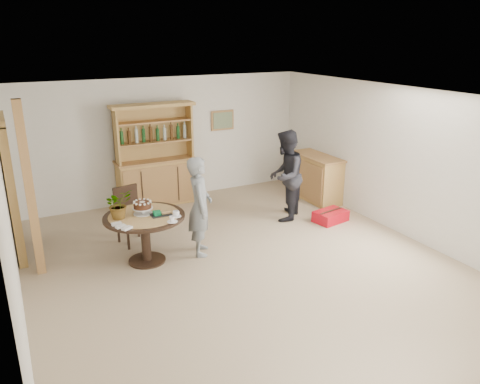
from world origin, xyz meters
name	(u,v)px	position (x,y,z in m)	size (l,w,h in m)	color
ground	(244,267)	(0.00, 0.00, 0.00)	(7.00, 7.00, 0.00)	tan
room_shell	(244,153)	(0.00, 0.01, 1.74)	(6.04, 7.04, 2.52)	white
doorway	(10,187)	(-2.93, 2.00, 1.11)	(0.13, 1.10, 2.18)	black
pine_post	(30,191)	(-2.70, 1.20, 1.25)	(0.12, 0.12, 2.50)	#AB7448
hutch	(156,171)	(-0.30, 3.24, 0.69)	(1.62, 0.54, 2.04)	tan
sideboard	(316,177)	(2.74, 2.00, 0.47)	(0.54, 1.26, 0.94)	tan
dining_table	(145,225)	(-1.23, 0.84, 0.60)	(1.20, 1.20, 0.76)	black
dining_chair	(130,211)	(-1.25, 1.66, 0.54)	(0.50, 0.50, 0.95)	black
birthday_cake	(143,206)	(-1.23, 0.89, 0.88)	(0.30, 0.30, 0.20)	white
flower_vase	(118,204)	(-1.58, 0.89, 0.97)	(0.38, 0.33, 0.42)	#3F7233
gift_tray	(161,213)	(-1.02, 0.71, 0.79)	(0.30, 0.20, 0.08)	black
coffee_cup_a	(176,214)	(-0.83, 0.56, 0.80)	(0.15, 0.15, 0.09)	white
coffee_cup_b	(172,220)	(-0.95, 0.39, 0.79)	(0.15, 0.15, 0.08)	white
napkins	(121,226)	(-1.64, 0.52, 0.77)	(0.24, 0.33, 0.03)	white
teen_boy	(200,206)	(-0.38, 0.74, 0.78)	(0.57, 0.37, 1.56)	slate
adult_person	(285,176)	(1.57, 1.37, 0.84)	(0.82, 0.64, 1.68)	black
red_suitcase	(330,216)	(2.25, 0.85, 0.10)	(0.66, 0.50, 0.21)	red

